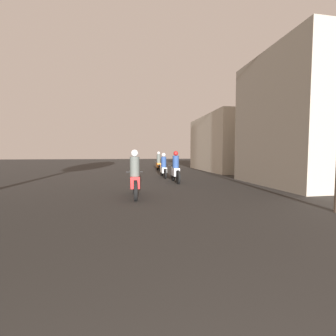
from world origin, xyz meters
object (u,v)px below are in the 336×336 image
motorcycle_silver (175,170)px  building_right_far (228,144)px  motorcycle_orange (159,163)px  motorcycle_red (135,178)px  motorcycle_white (164,168)px  building_right_near (308,121)px

motorcycle_silver → building_right_far: bearing=53.5°
motorcycle_orange → building_right_far: bearing=-13.2°
motorcycle_red → motorcycle_orange: bearing=87.0°
motorcycle_silver → motorcycle_orange: 7.63m
building_right_far → motorcycle_red: bearing=-127.9°
motorcycle_white → building_right_far: building_right_far is taller
motorcycle_red → building_right_near: bearing=20.3°
motorcycle_silver → building_right_far: size_ratio=0.24×
motorcycle_red → building_right_near: (8.09, 1.66, 2.36)m
building_right_far → motorcycle_silver: bearing=-130.7°
motorcycle_red → motorcycle_white: (1.91, 5.94, -0.04)m
building_right_near → building_right_far: size_ratio=0.76×
motorcycle_red → motorcycle_white: bearing=80.8°
motorcycle_red → motorcycle_white: motorcycle_red is taller
motorcycle_orange → building_right_near: 11.34m
motorcycle_orange → motorcycle_silver: bearing=-98.9°
motorcycle_red → motorcycle_white: size_ratio=1.03×
motorcycle_orange → building_right_far: (5.92, -0.56, 1.67)m
motorcycle_white → motorcycle_orange: 5.21m
motorcycle_orange → motorcycle_white: bearing=-102.0°
motorcycle_silver → motorcycle_white: 2.45m
motorcycle_silver → motorcycle_orange: size_ratio=1.03×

